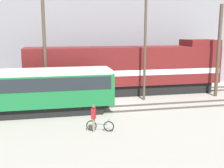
# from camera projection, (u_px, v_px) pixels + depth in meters

# --- Properties ---
(ground_plane) EXTENTS (120.00, 120.00, 0.00)m
(ground_plane) POSITION_uv_depth(u_px,v_px,m) (114.00, 105.00, 22.59)
(ground_plane) COLOR #9E998C
(track_near) EXTENTS (60.00, 1.51, 0.14)m
(track_near) POSITION_uv_depth(u_px,v_px,m) (118.00, 109.00, 21.18)
(track_near) COLOR #47423D
(track_near) RESTS_ON ground
(track_far) EXTENTS (60.00, 1.51, 0.14)m
(track_far) POSITION_uv_depth(u_px,v_px,m) (106.00, 94.00, 26.09)
(track_far) COLOR #47423D
(track_far) RESTS_ON ground
(building_backdrop) EXTENTS (37.38, 6.00, 14.96)m
(building_backdrop) POSITION_uv_depth(u_px,v_px,m) (94.00, 16.00, 31.35)
(building_backdrop) COLOR gray
(building_backdrop) RESTS_ON ground
(freight_locomotive) EXTENTS (17.94, 3.04, 5.02)m
(freight_locomotive) POSITION_uv_depth(u_px,v_px,m) (126.00, 69.00, 26.05)
(freight_locomotive) COLOR black
(freight_locomotive) RESTS_ON ground
(streetcar) EXTENTS (12.85, 2.54, 3.21)m
(streetcar) POSITION_uv_depth(u_px,v_px,m) (21.00, 90.00, 19.44)
(streetcar) COLOR black
(streetcar) RESTS_ON ground
(bicycle) EXTENTS (1.61, 0.70, 0.70)m
(bicycle) POSITION_uv_depth(u_px,v_px,m) (100.00, 126.00, 16.65)
(bicycle) COLOR black
(bicycle) RESTS_ON ground
(person) EXTENTS (0.33, 0.41, 1.64)m
(person) POSITION_uv_depth(u_px,v_px,m) (94.00, 115.00, 16.43)
(person) COLOR #8C7A5B
(person) RESTS_ON ground
(utility_pole_left) EXTENTS (0.26, 0.26, 9.89)m
(utility_pole_left) POSITION_uv_depth(u_px,v_px,m) (44.00, 43.00, 21.64)
(utility_pole_left) COLOR #4C3D2D
(utility_pole_left) RESTS_ON ground
(utility_pole_center) EXTENTS (0.21, 0.21, 9.26)m
(utility_pole_center) POSITION_uv_depth(u_px,v_px,m) (145.00, 46.00, 23.35)
(utility_pole_center) COLOR #4C3D2D
(utility_pole_center) RESTS_ON ground
(utility_pole_right) EXTENTS (0.30, 0.30, 8.12)m
(utility_pole_right) POSITION_uv_depth(u_px,v_px,m) (218.00, 51.00, 24.83)
(utility_pole_right) COLOR #4C3D2D
(utility_pole_right) RESTS_ON ground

